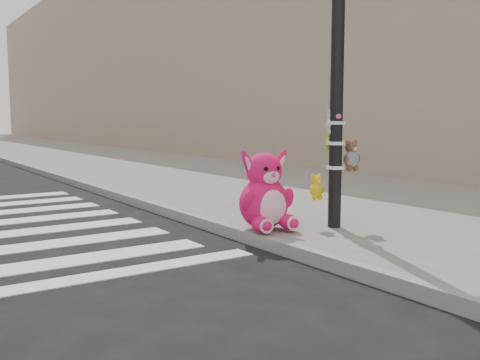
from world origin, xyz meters
TOP-DOWN VIEW (x-y plane):
  - ground at (0.00, 0.00)m, footprint 120.00×120.00m
  - sidewalk_near at (5.00, 10.00)m, footprint 7.00×80.00m
  - curb_edge at (1.55, 10.00)m, footprint 0.12×80.00m
  - bld_near at (10.50, 20.00)m, footprint 5.00×60.00m
  - signal_pole at (2.62, 1.81)m, footprint 0.66×0.49m
  - pink_bunny at (1.80, 2.17)m, footprint 0.71×0.80m
  - red_teddy at (1.80, 2.40)m, footprint 0.15×0.14m

SIDE VIEW (x-z plane):
  - ground at x=0.00m, z-range 0.00..0.00m
  - sidewalk_near at x=5.00m, z-range 0.00..0.14m
  - curb_edge at x=1.55m, z-range -0.01..0.15m
  - red_teddy at x=1.80m, z-range 0.14..0.32m
  - pink_bunny at x=1.80m, z-range 0.05..1.05m
  - signal_pole at x=2.62m, z-range -0.16..3.84m
  - bld_near at x=10.50m, z-range 0.00..10.00m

